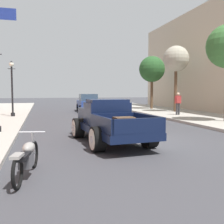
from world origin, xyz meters
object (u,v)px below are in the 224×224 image
motorcycle_parked (27,157)px  hotrod_truck_navy (108,121)px  pedestrian_sidewalk_right (178,102)px  street_tree_third (152,69)px  street_tree_second (176,59)px  car_background_blue (88,103)px  street_lamp_far (12,84)px

motorcycle_parked → hotrod_truck_navy: bearing=53.0°
motorcycle_parked → pedestrian_sidewalk_right: size_ratio=1.27×
pedestrian_sidewalk_right → street_tree_third: (0.94, 6.97, 2.99)m
street_tree_second → street_tree_third: 4.18m
hotrod_truck_navy → car_background_blue: car_background_blue is taller
pedestrian_sidewalk_right → street_tree_second: size_ratio=0.30×
hotrod_truck_navy → car_background_blue: bearing=83.0°
motorcycle_parked → pedestrian_sidewalk_right: 15.46m
car_background_blue → street_lamp_far: bearing=-141.6°
pedestrian_sidewalk_right → street_lamp_far: (-11.72, 1.98, 1.30)m
car_background_blue → street_lamp_far: street_lamp_far is taller
hotrod_truck_navy → motorcycle_parked: 4.58m
car_background_blue → motorcycle_parked: bearing=-103.9°
hotrod_truck_navy → street_tree_second: size_ratio=0.90×
pedestrian_sidewalk_right → hotrod_truck_navy: bearing=-132.7°
car_background_blue → pedestrian_sidewalk_right: (5.55, -6.86, 0.32)m
car_background_blue → street_lamp_far: (-6.17, -4.88, 1.62)m
street_tree_third → street_lamp_far: bearing=-158.5°
street_tree_third → motorcycle_parked: bearing=-120.7°
hotrod_truck_navy → pedestrian_sidewalk_right: 10.90m
car_background_blue → street_lamp_far: size_ratio=1.13×
motorcycle_parked → street_lamp_far: bearing=96.7°
hotrod_truck_navy → motorcycle_parked: bearing=-127.0°
hotrod_truck_navy → street_lamp_far: size_ratio=1.31×
hotrod_truck_navy → street_tree_second: 14.43m
hotrod_truck_navy → car_background_blue: size_ratio=1.15×
motorcycle_parked → street_tree_second: 18.94m
street_lamp_far → hotrod_truck_navy: bearing=-66.5°
motorcycle_parked → street_tree_second: bearing=51.7°
street_lamp_far → street_tree_second: street_tree_second is taller
hotrod_truck_navy → street_lamp_far: (-4.34, 9.99, 1.63)m
hotrod_truck_navy → pedestrian_sidewalk_right: (7.38, 8.01, 0.33)m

